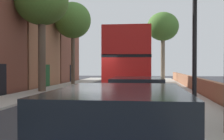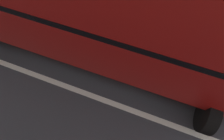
# 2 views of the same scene
# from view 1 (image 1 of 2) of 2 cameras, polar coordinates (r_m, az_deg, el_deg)

# --- Properties ---
(ground_plane) EXTENTS (84.00, 84.00, 0.00)m
(ground_plane) POSITION_cam_1_polar(r_m,az_deg,el_deg) (12.91, -5.33, -7.93)
(ground_plane) COLOR #333338
(road_centre_line) EXTENTS (0.16, 54.00, 0.01)m
(road_centre_line) POSITION_cam_1_polar(r_m,az_deg,el_deg) (12.91, -5.33, -7.91)
(road_centre_line) COLOR silver
(road_centre_line) RESTS_ON ground
(sidewalk_right) EXTENTS (2.60, 60.00, 0.12)m
(sidewalk_right) POSITION_cam_1_polar(r_m,az_deg,el_deg) (12.74, 16.90, -7.80)
(sidewalk_right) COLOR #B2ADA3
(sidewalk_right) RESTS_ON ground
(double_decker_bus) EXTENTS (3.63, 10.72, 4.06)m
(double_decker_bus) POSITION_cam_1_polar(r_m,az_deg,el_deg) (19.03, 4.11, 2.01)
(double_decker_bus) COLOR red
(double_decker_bus) RESTS_ON ground
(parked_car_red_right_2) EXTENTS (2.51, 4.07, 1.58)m
(parked_car_red_right_2) POSITION_cam_1_polar(r_m,az_deg,el_deg) (9.37, 5.39, -5.68)
(parked_car_red_right_2) COLOR #AD1919
(parked_car_red_right_2) RESTS_ON ground
(street_tree_left_0) EXTENTS (3.65, 3.65, 8.31)m
(street_tree_left_0) POSITION_cam_1_polar(r_m,az_deg,el_deg) (28.51, -8.13, 10.08)
(street_tree_left_0) COLOR brown
(street_tree_left_0) RESTS_ON sidewalk_left
(street_tree_left_2) EXTENTS (3.91, 3.91, 8.39)m
(street_tree_left_2) POSITION_cam_1_polar(r_m,az_deg,el_deg) (21.29, -14.41, 13.46)
(street_tree_left_2) COLOR brown
(street_tree_left_2) RESTS_ON sidewalk_left
(street_tree_right_3) EXTENTS (3.85, 3.85, 8.46)m
(street_tree_right_3) POSITION_cam_1_polar(r_m,az_deg,el_deg) (34.65, 10.54, 8.73)
(street_tree_right_3) COLOR #7A6B56
(street_tree_right_3) RESTS_ON sidewalk_right
(lamppost_right) EXTENTS (0.32, 0.32, 6.31)m
(lamppost_right) POSITION_cam_1_polar(r_m,az_deg,el_deg) (9.24, 16.82, 12.29)
(lamppost_right) COLOR black
(lamppost_right) RESTS_ON sidewalk_right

